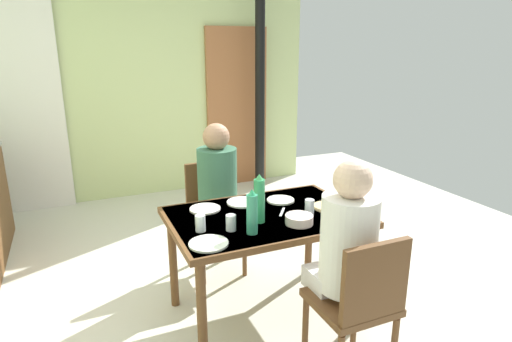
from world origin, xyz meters
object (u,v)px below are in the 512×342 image
object	(u,v)px
person_near_diner	(347,240)
water_bottle_green_near	(259,200)
chair_near_diner	(359,301)
person_far_diner	(218,181)
water_bottle_green_far	(252,213)
serving_bowl_center	(299,219)
chair_far_diner	(213,210)
dining_table	(265,226)

from	to	relation	value
person_near_diner	water_bottle_green_near	distance (m)	0.60
chair_near_diner	person_far_diner	world-z (taller)	person_far_diner
water_bottle_green_near	water_bottle_green_far	distance (m)	0.17
chair_near_diner	water_bottle_green_far	xyz separation A→B (m)	(-0.37, 0.53, 0.35)
chair_near_diner	serving_bowl_center	bearing A→B (deg)	95.95
person_far_diner	water_bottle_green_near	distance (m)	0.73
chair_far_diner	water_bottle_green_near	size ratio (longest dim) A/B	2.83
person_far_diner	water_bottle_green_far	world-z (taller)	person_far_diner
water_bottle_green_far	chair_near_diner	bearing A→B (deg)	-55.08
chair_far_diner	serving_bowl_center	size ratio (longest dim) A/B	5.12
person_far_diner	water_bottle_green_far	xyz separation A→B (m)	(-0.09, -0.86, 0.07)
chair_far_diner	person_near_diner	size ratio (longest dim) A/B	1.13
dining_table	serving_bowl_center	xyz separation A→B (m)	(0.12, -0.22, 0.11)
water_bottle_green_far	person_far_diner	bearing A→B (deg)	84.26
serving_bowl_center	dining_table	bearing A→B (deg)	119.64
chair_far_diner	person_far_diner	xyz separation A→B (m)	(-0.00, -0.14, 0.28)
chair_near_diner	water_bottle_green_far	world-z (taller)	water_bottle_green_far
chair_far_diner	chair_near_diner	bearing A→B (deg)	100.60
chair_near_diner	person_near_diner	world-z (taller)	person_near_diner
dining_table	chair_far_diner	xyz separation A→B (m)	(-0.11, 0.77, -0.15)
chair_near_diner	person_near_diner	bearing A→B (deg)	90.00
serving_bowl_center	person_far_diner	bearing A→B (deg)	105.16
chair_near_diner	water_bottle_green_near	bearing A→B (deg)	111.74
chair_near_diner	serving_bowl_center	xyz separation A→B (m)	(-0.06, 0.55, 0.25)
chair_far_diner	serving_bowl_center	xyz separation A→B (m)	(0.23, -0.98, 0.25)
chair_far_diner	serving_bowl_center	bearing A→B (deg)	103.13
person_near_diner	water_bottle_green_near	size ratio (longest dim) A/B	2.51
dining_table	person_far_diner	xyz separation A→B (m)	(-0.11, 0.63, 0.14)
dining_table	chair_near_diner	bearing A→B (deg)	-76.69
chair_near_diner	person_near_diner	distance (m)	0.31
water_bottle_green_near	water_bottle_green_far	bearing A→B (deg)	-127.81
chair_far_diner	person_far_diner	world-z (taller)	person_far_diner
chair_near_diner	person_far_diner	bearing A→B (deg)	101.61
dining_table	person_far_diner	world-z (taller)	person_far_diner
chair_far_diner	water_bottle_green_far	distance (m)	1.06
chair_far_diner	person_near_diner	xyz separation A→B (m)	(0.29, -1.39, 0.28)
dining_table	water_bottle_green_far	size ratio (longest dim) A/B	4.54
dining_table	serving_bowl_center	bearing A→B (deg)	-60.36
person_far_diner	chair_near_diner	bearing A→B (deg)	101.61
chair_near_diner	serving_bowl_center	size ratio (longest dim) A/B	5.12
dining_table	chair_near_diner	size ratio (longest dim) A/B	1.40
chair_far_diner	person_far_diner	size ratio (longest dim) A/B	1.13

